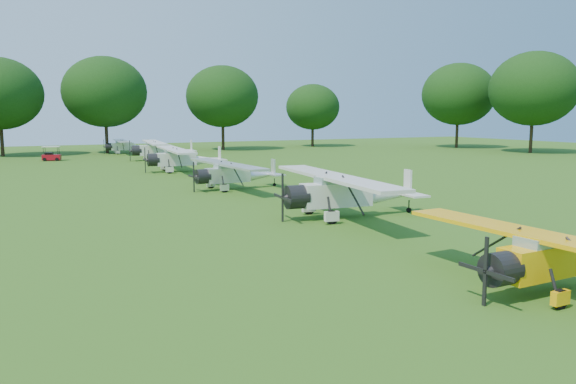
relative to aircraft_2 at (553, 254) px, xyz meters
name	(u,v)px	position (x,y,z in m)	size (l,w,h in m)	color
ground	(346,225)	(-0.11, 11.17, -1.13)	(160.00, 160.00, 0.00)	#315415
tree_belt	(409,55)	(3.46, 11.34, 6.90)	(137.36, 130.27, 14.52)	black
aircraft_2	(553,254)	(0.00, 0.00, 0.00)	(6.14, 9.77, 1.93)	#FDB50A
aircraft_3	(346,190)	(1.00, 12.92, 0.26)	(7.57, 12.05, 2.37)	silver
aircraft_4	(234,172)	(-0.20, 25.56, 0.06)	(6.50, 10.35, 2.04)	white
aircraft_5	(182,157)	(-0.03, 39.10, 0.21)	(7.31, 11.65, 2.29)	silver
aircraft_6	(160,148)	(1.28, 52.62, 0.22)	(7.41, 11.77, 2.31)	silver
aircraft_7	(126,145)	(-0.15, 65.67, 0.00)	(6.14, 9.77, 1.92)	white
golf_cart	(51,156)	(-9.93, 57.50, -0.58)	(2.12, 1.60, 1.62)	#9D0B17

